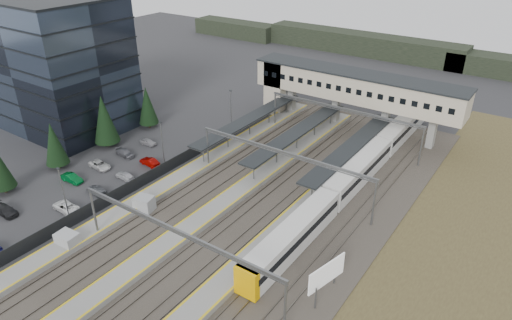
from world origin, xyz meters
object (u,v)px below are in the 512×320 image
Objects in this scene: office_building at (58,64)px; billboard at (327,275)px; footbridge at (341,87)px; relay_cabin_far at (144,204)px; train at (358,172)px; relay_cabin_near at (68,241)px.

office_building reaches higher than billboard.
office_building is at bearing -145.53° from footbridge.
relay_cabin_far is 31.94m from train.
footbridge is at bearing 113.99° from billboard.
office_building is at bearing 168.32° from billboard.
office_building is at bearing 144.42° from relay_cabin_near.
relay_cabin_far is 0.05× the size of train.
footbridge is 23.24m from train.
relay_cabin_far is 0.07× the size of footbridge.
relay_cabin_far is at bearing 179.39° from billboard.
billboard is (29.69, 10.72, 1.93)m from relay_cabin_near.
footbridge is (43.70, 30.00, -4.26)m from office_building.
footbridge is at bearing 78.21° from relay_cabin_far.
train is at bearing 56.76° from relay_cabin_near.
office_building reaches higher than relay_cabin_far.
office_building is at bearing 159.95° from relay_cabin_far.
relay_cabin_near is 0.97× the size of relay_cabin_far.
relay_cabin_near is at bearing -101.13° from footbridge.
relay_cabin_far is at bearing -101.79° from footbridge.
office_building is 8.60× the size of relay_cabin_near.
train reaches higher than relay_cabin_near.
relay_cabin_near is at bearing -98.54° from relay_cabin_far.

